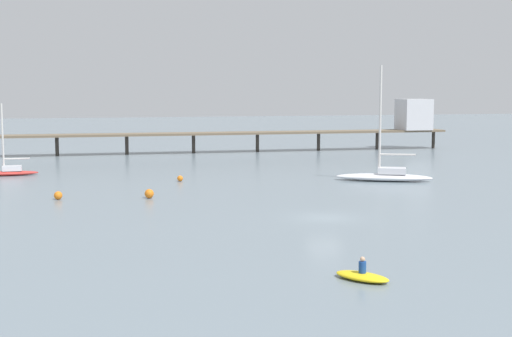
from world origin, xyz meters
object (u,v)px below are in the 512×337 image
mooring_buoy_near (149,194)px  mooring_buoy_mid (180,178)px  pier (307,124)px  sailboat_red (8,171)px  sailboat_white (385,175)px  mooring_buoy_outer (58,195)px  dinghy_yellow (362,276)px

mooring_buoy_near → mooring_buoy_mid: 11.09m
pier → mooring_buoy_near: pier is taller
mooring_buoy_near → pier: bearing=55.2°
sailboat_red → mooring_buoy_near: 23.55m
sailboat_white → mooring_buoy_near: 24.68m
mooring_buoy_near → mooring_buoy_outer: bearing=170.5°
dinghy_yellow → mooring_buoy_near: dinghy_yellow is taller
mooring_buoy_outer → mooring_buoy_mid: 14.70m
sailboat_red → mooring_buoy_near: size_ratio=9.92×
sailboat_white → dinghy_yellow: bearing=-117.3°
sailboat_white → mooring_buoy_mid: 20.56m
sailboat_red → dinghy_yellow: (19.76, -47.88, -0.33)m
sailboat_red → sailboat_white: bearing=-21.5°
mooring_buoy_mid → sailboat_white: bearing=-14.3°
sailboat_white → sailboat_red: bearing=158.5°
mooring_buoy_outer → sailboat_white: bearing=7.1°
pier → dinghy_yellow: size_ratio=26.54×
pier → sailboat_white: sailboat_white is taller
sailboat_white → mooring_buoy_near: bearing=-167.9°
pier → mooring_buoy_mid: pier is taller
mooring_buoy_near → dinghy_yellow: bearing=-76.1°
sailboat_red → dinghy_yellow: 51.80m
dinghy_yellow → sailboat_white: bearing=62.7°
dinghy_yellow → mooring_buoy_mid: bearing=94.1°
pier → mooring_buoy_outer: bearing=-132.0°
pier → sailboat_white: bearing=-96.8°
dinghy_yellow → mooring_buoy_mid: size_ratio=5.05×
dinghy_yellow → mooring_buoy_outer: 32.67m
sailboat_red → mooring_buoy_mid: size_ratio=13.09×
sailboat_white → pier: bearing=83.2°
mooring_buoy_near → mooring_buoy_outer: mooring_buoy_near is taller
sailboat_white → mooring_buoy_mid: (-19.92, 5.08, -0.36)m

